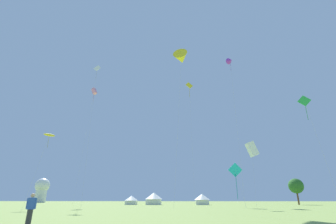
% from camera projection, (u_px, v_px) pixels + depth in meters
% --- Properties ---
extents(kite_pink_box, '(2.72, 1.77, 31.58)m').
position_uv_depth(kite_pink_box, '(94.00, 91.00, 69.00)').
color(kite_pink_box, pink).
rests_on(kite_pink_box, ground).
extents(kite_white_diamond, '(1.91, 1.74, 32.71)m').
position_uv_depth(kite_white_diamond, '(97.00, 72.00, 58.84)').
color(kite_white_diamond, white).
rests_on(kite_white_diamond, ground).
extents(kite_yellow_delta, '(3.30, 3.94, 28.69)m').
position_uv_depth(kite_yellow_delta, '(181.00, 58.00, 46.39)').
color(kite_yellow_delta, yellow).
rests_on(kite_yellow_delta, ground).
extents(kite_green_diamond, '(2.47, 1.14, 16.36)m').
position_uv_depth(kite_green_diamond, '(305.00, 103.00, 36.26)').
color(kite_green_diamond, green).
rests_on(kite_green_diamond, ground).
extents(kite_purple_delta, '(1.83, 1.86, 30.02)m').
position_uv_depth(kite_purple_delta, '(230.00, 61.00, 51.38)').
color(kite_purple_delta, purple).
rests_on(kite_purple_delta, ground).
extents(kite_yellow_diamond, '(1.99, 1.42, 31.01)m').
position_uv_depth(kite_yellow_diamond, '(189.00, 88.00, 63.87)').
color(kite_yellow_diamond, yellow).
rests_on(kite_yellow_diamond, ground).
extents(kite_white_box, '(2.38, 1.75, 12.27)m').
position_uv_depth(kite_white_box, '(252.00, 149.00, 47.55)').
color(kite_white_box, white).
rests_on(kite_white_box, ground).
extents(kite_yellow_parafoil, '(2.18, 2.59, 12.14)m').
position_uv_depth(kite_yellow_parafoil, '(49.00, 135.00, 41.41)').
color(kite_yellow_parafoil, yellow).
rests_on(kite_yellow_parafoil, ground).
extents(kite_cyan_diamond, '(2.63, 1.97, 7.86)m').
position_uv_depth(kite_cyan_diamond, '(235.00, 171.00, 44.74)').
color(kite_cyan_diamond, '#1EB7CC').
rests_on(kite_cyan_diamond, ground).
extents(person_spectator, '(0.57, 0.34, 1.73)m').
position_uv_depth(person_spectator, '(30.00, 210.00, 13.10)').
color(person_spectator, '#2D2D33').
rests_on(person_spectator, ground).
extents(festival_tent_right, '(3.68, 3.68, 2.39)m').
position_uv_depth(festival_tent_right, '(131.00, 200.00, 67.44)').
color(festival_tent_right, white).
rests_on(festival_tent_right, ground).
extents(festival_tent_center, '(4.87, 4.87, 3.17)m').
position_uv_depth(festival_tent_center, '(154.00, 198.00, 67.10)').
color(festival_tent_center, white).
rests_on(festival_tent_center, ground).
extents(festival_tent_left, '(4.32, 4.32, 2.81)m').
position_uv_depth(festival_tent_left, '(202.00, 199.00, 66.01)').
color(festival_tent_left, white).
rests_on(festival_tent_left, ground).
extents(observatory_dome, '(6.40, 6.40, 10.80)m').
position_uv_depth(observatory_dome, '(42.00, 189.00, 112.45)').
color(observatory_dome, white).
rests_on(observatory_dome, ground).
extents(tree_distant_left, '(4.08, 4.08, 7.03)m').
position_uv_depth(tree_distant_left, '(296.00, 186.00, 68.29)').
color(tree_distant_left, brown).
rests_on(tree_distant_left, ground).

